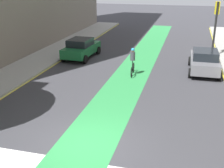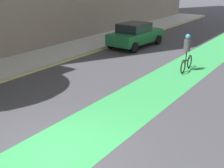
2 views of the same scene
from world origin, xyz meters
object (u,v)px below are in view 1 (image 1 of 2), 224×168
object	(u,v)px
cyclist_in_lane	(133,61)
car_green_left_far	(81,48)
car_grey_right_far	(204,61)
traffic_signal_far_right	(216,19)

from	to	relation	value
cyclist_in_lane	car_green_left_far	bearing A→B (deg)	146.10
car_grey_right_far	cyclist_in_lane	world-z (taller)	cyclist_in_lane
traffic_signal_far_right	car_grey_right_far	distance (m)	4.64
car_green_left_far	cyclist_in_lane	bearing A→B (deg)	-33.90
traffic_signal_far_right	car_grey_right_far	xyz separation A→B (m)	(-0.73, -3.97, -2.29)
traffic_signal_far_right	car_green_left_far	xyz separation A→B (m)	(-10.17, -2.57, -2.29)
cyclist_in_lane	car_grey_right_far	bearing A→B (deg)	21.95
traffic_signal_far_right	cyclist_in_lane	world-z (taller)	traffic_signal_far_right
car_green_left_far	traffic_signal_far_right	bearing A→B (deg)	14.19
car_green_left_far	car_grey_right_far	world-z (taller)	same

